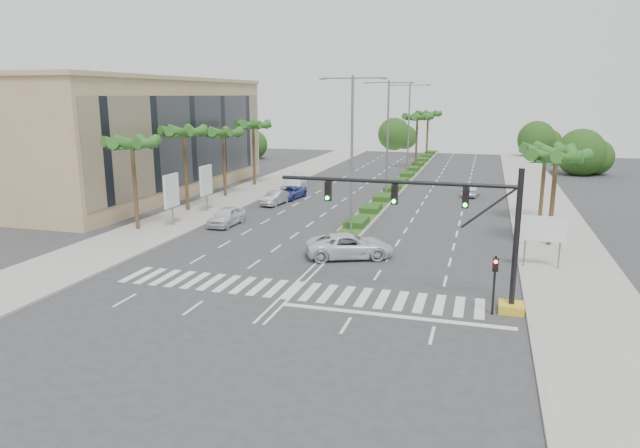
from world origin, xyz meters
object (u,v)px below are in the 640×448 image
(car_parked_b, at_px, (275,198))
(car_parked_c, at_px, (290,193))
(car_parked_d, at_px, (295,182))
(car_crossing, at_px, (349,246))
(car_parked_a, at_px, (226,216))
(car_right, at_px, (471,190))

(car_parked_b, bearing_deg, car_parked_c, 92.15)
(car_parked_d, distance_m, car_crossing, 28.36)
(car_parked_d, bearing_deg, car_crossing, -69.14)
(car_parked_a, relative_size, car_right, 1.10)
(car_parked_c, bearing_deg, car_parked_d, 110.23)
(car_parked_b, relative_size, car_parked_d, 0.72)
(car_right, bearing_deg, car_parked_b, 35.46)
(car_parked_a, relative_size, car_parked_c, 0.97)
(car_parked_c, relative_size, car_crossing, 0.80)
(car_parked_b, height_order, car_parked_c, car_parked_b)
(car_parked_c, height_order, car_crossing, car_crossing)
(car_parked_d, relative_size, car_right, 1.37)
(car_parked_d, bearing_deg, car_parked_a, -93.86)
(car_parked_c, xyz_separation_m, car_parked_d, (-1.38, 5.76, 0.17))
(car_parked_b, xyz_separation_m, car_parked_c, (0.29, 3.49, -0.02))
(car_parked_b, distance_m, car_parked_d, 9.32)
(car_parked_b, relative_size, car_right, 0.99)
(car_parked_a, xyz_separation_m, car_crossing, (12.02, -6.51, 0.04))
(car_parked_c, bearing_deg, car_right, 27.58)
(car_parked_d, height_order, car_right, car_parked_d)
(car_parked_d, xyz_separation_m, car_right, (19.50, 1.14, -0.14))
(car_parked_b, height_order, car_parked_d, car_parked_d)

